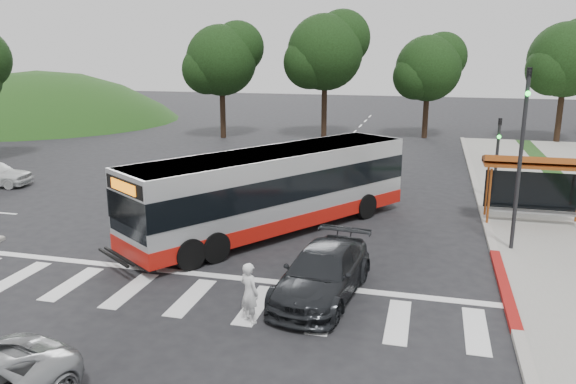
% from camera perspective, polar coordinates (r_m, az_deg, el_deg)
% --- Properties ---
extents(ground, '(140.00, 140.00, 0.00)m').
position_cam_1_polar(ground, '(21.34, -4.34, -5.13)').
color(ground, black).
rests_on(ground, ground).
extents(sidewalk_east, '(4.00, 40.00, 0.12)m').
position_cam_1_polar(sidewalk_east, '(28.28, 22.98, -1.23)').
color(sidewalk_east, gray).
rests_on(sidewalk_east, ground).
extents(curb_east, '(0.30, 40.00, 0.15)m').
position_cam_1_polar(curb_east, '(28.03, 18.95, -0.96)').
color(curb_east, '#9E9991').
rests_on(curb_east, ground).
extents(curb_east_red, '(0.32, 6.00, 0.15)m').
position_cam_1_polar(curb_east_red, '(18.58, 21.10, -8.89)').
color(curb_east_red, maroon).
rests_on(curb_east_red, ground).
extents(hillside_nw, '(44.00, 44.00, 10.00)m').
position_cam_1_polar(hillside_nw, '(62.77, -23.76, 6.66)').
color(hillside_nw, '#163912').
rests_on(hillside_nw, ground).
extents(crosswalk_ladder, '(18.00, 2.60, 0.01)m').
position_cam_1_polar(crosswalk_ladder, '(17.03, -9.82, -10.50)').
color(crosswalk_ladder, silver).
rests_on(crosswalk_ladder, ground).
extents(bus_shelter, '(4.20, 1.60, 2.86)m').
position_cam_1_polar(bus_shelter, '(24.95, 23.95, 2.13)').
color(bus_shelter, '#964619').
rests_on(bus_shelter, sidewalk_east).
extents(traffic_signal_ne_tall, '(0.18, 0.37, 6.50)m').
position_cam_1_polar(traffic_signal_ne_tall, '(20.99, 22.65, 4.41)').
color(traffic_signal_ne_tall, black).
rests_on(traffic_signal_ne_tall, ground).
extents(traffic_signal_ne_short, '(0.18, 0.37, 4.00)m').
position_cam_1_polar(traffic_signal_ne_short, '(28.06, 20.50, 3.96)').
color(traffic_signal_ne_short, black).
rests_on(traffic_signal_ne_short, ground).
extents(tree_ne_a, '(6.16, 5.74, 9.30)m').
position_cam_1_polar(tree_ne_a, '(48.04, 26.49, 12.06)').
color(tree_ne_a, black).
rests_on(tree_ne_a, parking_lot).
extents(tree_north_a, '(6.60, 6.15, 10.17)m').
position_cam_1_polar(tree_north_a, '(45.88, 3.91, 14.11)').
color(tree_north_a, black).
rests_on(tree_north_a, ground).
extents(tree_north_b, '(5.72, 5.33, 8.43)m').
position_cam_1_polar(tree_north_b, '(47.11, 14.16, 12.19)').
color(tree_north_b, black).
rests_on(tree_north_b, ground).
extents(tree_north_c, '(6.16, 5.74, 9.30)m').
position_cam_1_polar(tree_north_c, '(46.14, -6.67, 13.26)').
color(tree_north_c, black).
rests_on(tree_north_c, ground).
extents(transit_bus, '(9.29, 11.90, 3.24)m').
position_cam_1_polar(transit_bus, '(22.17, -1.35, 0.04)').
color(transit_bus, '#A7A9AC').
rests_on(transit_bus, ground).
extents(pedestrian, '(0.73, 0.66, 1.68)m').
position_cam_1_polar(pedestrian, '(15.11, -3.95, -10.17)').
color(pedestrian, silver).
rests_on(pedestrian, ground).
extents(dark_sedan, '(2.63, 5.23, 1.46)m').
position_cam_1_polar(dark_sedan, '(16.64, 3.52, -8.20)').
color(dark_sedan, black).
rests_on(dark_sedan, ground).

